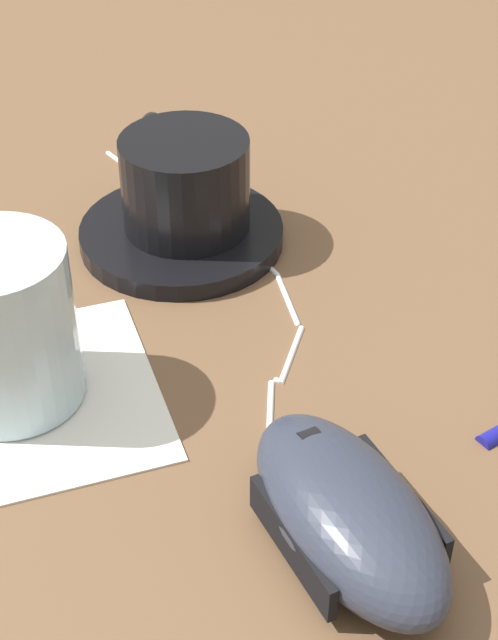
% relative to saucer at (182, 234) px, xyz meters
% --- Properties ---
extents(ground_plane, '(3.00, 3.00, 0.00)m').
position_rel_saucer_xyz_m(ground_plane, '(0.04, 0.12, -0.01)').
color(ground_plane, brown).
extents(saucer, '(0.12, 0.12, 0.01)m').
position_rel_saucer_xyz_m(saucer, '(0.00, 0.00, 0.00)').
color(saucer, black).
rests_on(saucer, ground).
extents(coffee_cup, '(0.07, 0.10, 0.06)m').
position_rel_saucer_xyz_m(coffee_cup, '(-0.00, -0.00, 0.03)').
color(coffee_cup, black).
rests_on(coffee_cup, saucer).
extents(computer_mouse, '(0.07, 0.13, 0.04)m').
position_rel_saucer_xyz_m(computer_mouse, '(0.06, 0.23, 0.01)').
color(computer_mouse, '#2D3342').
rests_on(computer_mouse, ground).
extents(mouse_cable, '(0.09, 0.30, 0.00)m').
position_rel_saucer_xyz_m(mouse_cable, '(-0.01, 0.03, -0.00)').
color(mouse_cable, white).
rests_on(mouse_cable, ground).
extents(napkin_under_glass, '(0.16, 0.16, 0.00)m').
position_rel_saucer_xyz_m(napkin_under_glass, '(0.14, 0.08, -0.00)').
color(napkin_under_glass, silver).
rests_on(napkin_under_glass, ground).
extents(drinking_glass, '(0.07, 0.07, 0.08)m').
position_rel_saucer_xyz_m(drinking_glass, '(0.14, 0.07, 0.04)').
color(drinking_glass, silver).
rests_on(drinking_glass, napkin_under_glass).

